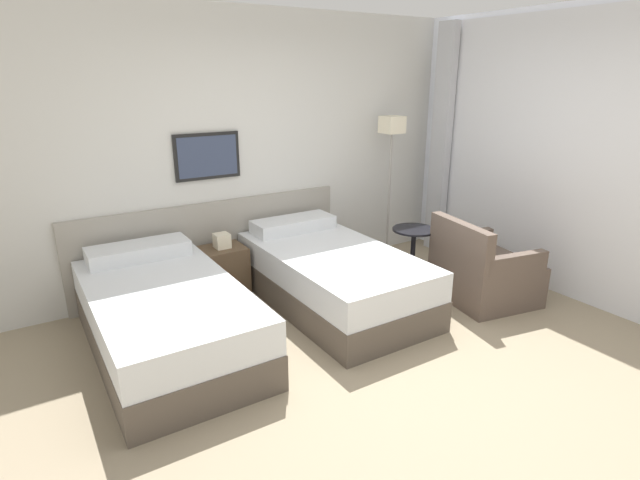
# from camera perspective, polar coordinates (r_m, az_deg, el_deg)

# --- Properties ---
(ground_plane) EXTENTS (16.00, 16.00, 0.00)m
(ground_plane) POSITION_cam_1_polar(r_m,az_deg,el_deg) (3.85, 8.82, -14.46)
(ground_plane) COLOR gray
(wall_headboard) EXTENTS (10.00, 0.10, 2.70)m
(wall_headboard) POSITION_cam_1_polar(r_m,az_deg,el_deg) (5.18, -7.39, 9.59)
(wall_headboard) COLOR silver
(wall_headboard) RESTS_ON ground_plane
(wall_window) EXTENTS (0.21, 4.72, 2.70)m
(wall_window) POSITION_cam_1_polar(r_m,az_deg,el_deg) (5.13, 29.94, 7.71)
(wall_window) COLOR white
(wall_window) RESTS_ON ground_plane
(bed_near_door) EXTENTS (1.07, 1.97, 0.67)m
(bed_near_door) POSITION_cam_1_polar(r_m,az_deg,el_deg) (4.12, -17.20, -8.37)
(bed_near_door) COLOR brown
(bed_near_door) RESTS_ON ground_plane
(bed_near_window) EXTENTS (1.07, 1.97, 0.67)m
(bed_near_window) POSITION_cam_1_polar(r_m,az_deg,el_deg) (4.70, 1.37, -4.13)
(bed_near_window) COLOR brown
(bed_near_window) RESTS_ON ground_plane
(nightstand) EXTENTS (0.42, 0.36, 0.63)m
(nightstand) POSITION_cam_1_polar(r_m,az_deg,el_deg) (5.00, -10.93, -3.36)
(nightstand) COLOR brown
(nightstand) RESTS_ON ground_plane
(floor_lamp) EXTENTS (0.24, 0.24, 1.65)m
(floor_lamp) POSITION_cam_1_polar(r_m,az_deg,el_deg) (5.70, 8.15, 10.80)
(floor_lamp) COLOR #9E9993
(floor_lamp) RESTS_ON ground_plane
(side_table) EXTENTS (0.44, 0.44, 0.58)m
(side_table) POSITION_cam_1_polar(r_m,az_deg,el_deg) (5.23, 10.60, -0.58)
(side_table) COLOR black
(side_table) RESTS_ON ground_plane
(armchair) EXTENTS (0.90, 0.95, 0.80)m
(armchair) POSITION_cam_1_polar(r_m,az_deg,el_deg) (5.04, 18.09, -3.65)
(armchair) COLOR brown
(armchair) RESTS_ON ground_plane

